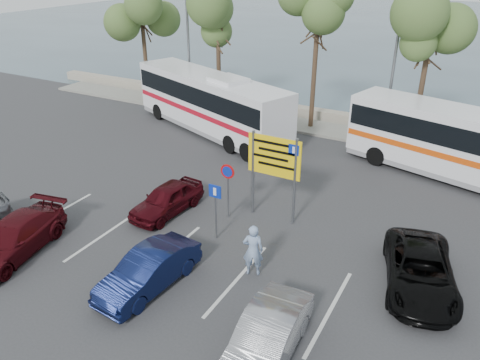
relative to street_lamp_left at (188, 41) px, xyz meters
The scene contains 22 objects.
ground 17.43m from the street_lamp_left, 53.51° to the right, with size 120.00×120.00×0.00m, color #333336.
kerb_strip 10.99m from the street_lamp_left, ahead, with size 44.00×2.40×0.15m, color gray.
seawall 11.16m from the street_lamp_left, 13.93° to the left, with size 48.00×0.80×0.60m, color gray.
sea 47.77m from the street_lamp_left, 77.86° to the left, with size 140.00×140.00×0.00m, color #384E5A.
tree_far_left 4.38m from the street_lamp_left, behind, with size 3.20×3.20×7.60m.
tree_left 2.49m from the street_lamp_left, 13.51° to the left, with size 3.20×3.20×7.20m.
tree_mid 8.76m from the street_lamp_left, ahead, with size 3.20×3.20×8.00m.
tree_right 14.59m from the street_lamp_left, ahead, with size 3.20×3.20×7.40m.
street_lamp_left is the anchor object (origin of this frame).
street_lamp_right 13.00m from the street_lamp_left, ahead, with size 0.45×1.15×8.01m.
direction_sign 15.24m from the street_lamp_left, 43.17° to the right, with size 2.20×0.12×3.60m.
sign_no_stop 14.88m from the street_lamp_left, 49.83° to the right, with size 0.60×0.08×2.35m.
sign_parking 16.37m from the street_lamp_left, 52.40° to the right, with size 0.50×0.07×2.25m.
lane_markings 17.62m from the street_lamp_left, 58.61° to the right, with size 12.02×4.20×0.01m, color silver, non-canonical shape.
coach_bus_left 5.47m from the street_lamp_left, 40.78° to the right, with size 11.73×6.50×3.62m.
coach_bus_right 18.00m from the street_lamp_left, ahead, with size 11.63×5.23×3.55m.
car_blue 19.14m from the street_lamp_left, 59.87° to the right, with size 1.34×3.83×1.26m, color #0D163F.
car_maroon 17.93m from the street_lamp_left, 76.77° to the right, with size 1.79×4.40×1.28m, color #4A0C12.
car_red 14.47m from the street_lamp_left, 59.78° to the right, with size 1.44×3.57×1.22m, color #410910.
suv_black 21.20m from the street_lamp_left, 35.28° to the right, with size 2.08×4.51×1.25m, color black.
car_silver_b 22.37m from the street_lamp_left, 50.63° to the right, with size 1.38×3.96×1.30m, color gray.
pedestrian_near 18.78m from the street_lamp_left, 49.36° to the right, with size 0.68×0.45×1.87m, color #88A0C6.
Camera 1 is at (7.78, -11.88, 9.80)m, focal length 35.00 mm.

